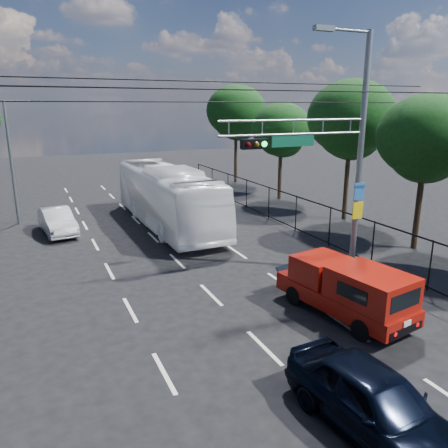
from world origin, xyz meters
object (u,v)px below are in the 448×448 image
white_van (57,221)px  red_pickup (346,288)px  signal_mast (336,146)px  navy_hatchback (375,403)px  white_bus (167,196)px

white_van → red_pickup: bearing=-67.7°
signal_mast → white_van: bearing=131.9°
white_van → navy_hatchback: bearing=-82.2°
signal_mast → white_bus: signal_mast is taller
red_pickup → navy_hatchback: (-3.00, -4.61, -0.22)m
navy_hatchback → white_bus: 18.12m
navy_hatchback → white_bus: white_bus is taller
signal_mast → navy_hatchback: signal_mast is taller
signal_mast → red_pickup: signal_mast is taller
signal_mast → navy_hatchback: bearing=-121.5°
white_bus → white_van: (-6.00, 0.77, -1.04)m
navy_hatchback → white_van: size_ratio=1.07×
red_pickup → white_bus: size_ratio=0.42×
navy_hatchback → white_van: (-4.96, 18.83, -0.07)m
red_pickup → white_van: size_ratio=1.24×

